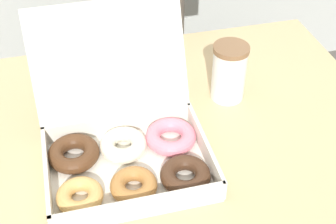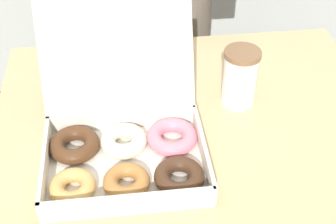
% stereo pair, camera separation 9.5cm
% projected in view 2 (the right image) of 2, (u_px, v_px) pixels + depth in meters
% --- Properties ---
extents(table, '(0.93, 0.75, 0.76)m').
position_uv_depth(table, '(189.00, 221.00, 1.34)').
color(table, tan).
rests_on(table, ground_plane).
extents(donut_box, '(0.35, 0.36, 0.28)m').
position_uv_depth(donut_box, '(125.00, 143.00, 0.98)').
color(donut_box, silver).
rests_on(donut_box, table).
extents(coffee_cup, '(0.09, 0.09, 0.14)m').
position_uv_depth(coffee_cup, '(240.00, 77.00, 1.10)').
color(coffee_cup, white).
rests_on(coffee_cup, table).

